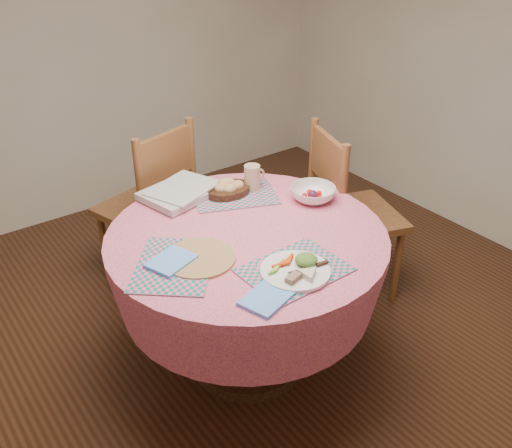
# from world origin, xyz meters

# --- Properties ---
(ground) EXTENTS (4.00, 4.00, 0.00)m
(ground) POSITION_xyz_m (0.00, 0.00, 0.00)
(ground) COLOR #331C0F
(ground) RESTS_ON ground
(dining_table) EXTENTS (1.24, 1.24, 0.75)m
(dining_table) POSITION_xyz_m (0.00, 0.00, 0.56)
(dining_table) COLOR #FF7780
(dining_table) RESTS_ON ground
(chair_right) EXTENTS (0.57, 0.58, 1.00)m
(chair_right) POSITION_xyz_m (0.81, 0.18, 0.52)
(chair_right) COLOR brown
(chair_right) RESTS_ON ground
(chair_back) EXTENTS (0.57, 0.56, 1.01)m
(chair_back) POSITION_xyz_m (-0.02, 0.88, 0.52)
(chair_back) COLOR brown
(chair_back) RESTS_ON ground
(placemat_front) EXTENTS (0.41, 0.31, 0.01)m
(placemat_front) POSITION_xyz_m (-0.01, -0.34, 0.75)
(placemat_front) COLOR #147365
(placemat_front) RESTS_ON dining_table
(placemat_left) EXTENTS (0.49, 0.50, 0.01)m
(placemat_left) POSITION_xyz_m (-0.38, -0.03, 0.75)
(placemat_left) COLOR #147365
(placemat_left) RESTS_ON dining_table
(placemat_back) EXTENTS (0.48, 0.43, 0.01)m
(placemat_back) POSITION_xyz_m (0.16, 0.33, 0.75)
(placemat_back) COLOR #147365
(placemat_back) RESTS_ON dining_table
(wicker_trivet) EXTENTS (0.30, 0.30, 0.01)m
(wicker_trivet) POSITION_xyz_m (-0.28, -0.05, 0.76)
(wicker_trivet) COLOR olive
(wicker_trivet) RESTS_ON dining_table
(napkin_near) EXTENTS (0.21, 0.19, 0.01)m
(napkin_near) POSITION_xyz_m (-0.22, -0.43, 0.76)
(napkin_near) COLOR #639FFF
(napkin_near) RESTS_ON dining_table
(napkin_far) EXTENTS (0.22, 0.19, 0.01)m
(napkin_far) POSITION_xyz_m (-0.38, -0.01, 0.76)
(napkin_far) COLOR #639FFF
(napkin_far) RESTS_ON placemat_left
(dinner_plate) EXTENTS (0.28, 0.28, 0.05)m
(dinner_plate) POSITION_xyz_m (-0.02, -0.36, 0.77)
(dinner_plate) COLOR white
(dinner_plate) RESTS_ON placemat_front
(bread_bowl) EXTENTS (0.23, 0.23, 0.08)m
(bread_bowl) POSITION_xyz_m (0.14, 0.36, 0.79)
(bread_bowl) COLOR black
(bread_bowl) RESTS_ON placemat_back
(latte_mug) EXTENTS (0.12, 0.08, 0.13)m
(latte_mug) POSITION_xyz_m (0.27, 0.33, 0.82)
(latte_mug) COLOR tan
(latte_mug) RESTS_ON placemat_back
(fruit_bowl) EXTENTS (0.27, 0.27, 0.07)m
(fruit_bowl) POSITION_xyz_m (0.44, 0.07, 0.78)
(fruit_bowl) COLOR white
(fruit_bowl) RESTS_ON dining_table
(newspaper_stack) EXTENTS (0.41, 0.35, 0.04)m
(newspaper_stack) POSITION_xyz_m (-0.06, 0.47, 0.78)
(newspaper_stack) COLOR silver
(newspaper_stack) RESTS_ON dining_table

